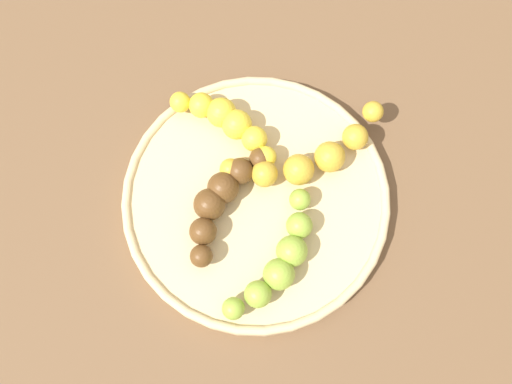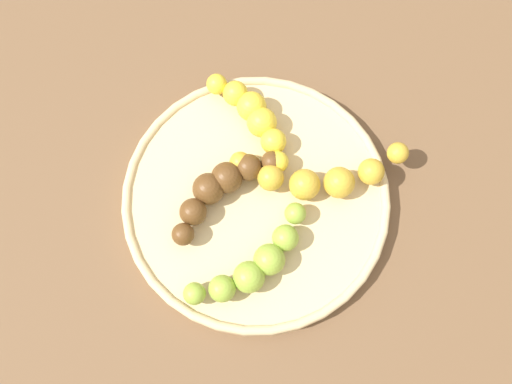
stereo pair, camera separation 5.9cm
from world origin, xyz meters
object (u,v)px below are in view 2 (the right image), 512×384
at_px(fruit_bowl, 256,199).
at_px(banana_green, 255,264).
at_px(banana_spotted, 321,176).
at_px(banana_yellow, 255,117).
at_px(banana_overripe, 220,189).

xyz_separation_m(fruit_bowl, banana_green, (-0.08, -0.01, 0.02)).
height_order(fruit_bowl, banana_spotted, banana_spotted).
height_order(banana_spotted, banana_yellow, same).
relative_size(banana_spotted, banana_yellow, 1.74).
bearing_deg(fruit_bowl, banana_overripe, 88.09).
relative_size(banana_yellow, banana_overripe, 1.00).
bearing_deg(fruit_bowl, banana_green, -176.20).
distance_m(banana_green, banana_yellow, 0.16).
xyz_separation_m(banana_green, banana_yellow, (0.16, 0.01, 0.00)).
bearing_deg(banana_overripe, banana_green, 163.90).
height_order(banana_green, banana_yellow, same).
relative_size(fruit_bowl, banana_overripe, 2.65).
xyz_separation_m(banana_yellow, banana_overripe, (-0.09, 0.03, 0.00)).
bearing_deg(fruit_bowl, banana_spotted, -70.72).
relative_size(banana_spotted, banana_overripe, 1.74).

